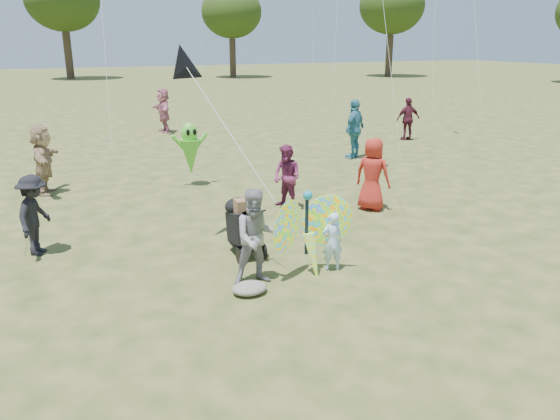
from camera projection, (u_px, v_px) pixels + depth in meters
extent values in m
plane|color=#51592B|center=(335.00, 303.00, 8.34)|extent=(160.00, 160.00, 0.00)
imported|color=#B4DAFF|center=(332.00, 241.00, 9.41)|extent=(0.42, 0.32, 1.05)
imported|color=gray|center=(257.00, 237.00, 8.82)|extent=(0.88, 0.74, 1.60)
ellipsoid|color=slate|center=(249.00, 288.00, 8.63)|extent=(0.57, 0.46, 0.18)
imported|color=#AF251C|center=(373.00, 174.00, 12.71)|extent=(0.91, 1.00, 1.71)
imported|color=black|center=(35.00, 215.00, 10.05)|extent=(0.95, 1.13, 1.52)
imported|color=teal|center=(355.00, 129.00, 18.34)|extent=(1.25, 0.99, 1.98)
imported|color=tan|center=(43.00, 160.00, 14.02)|extent=(0.91, 1.74, 1.79)
imported|color=#72264F|center=(287.00, 177.00, 12.85)|extent=(0.80, 0.89, 1.52)
imported|color=#521B2B|center=(408.00, 119.00, 21.70)|extent=(1.04, 0.57, 1.69)
imported|color=#B7687D|center=(164.00, 110.00, 23.55)|extent=(0.56, 1.75, 1.88)
cube|color=black|center=(244.00, 227.00, 10.05)|extent=(0.53, 0.90, 0.71)
cube|color=black|center=(244.00, 244.00, 10.15)|extent=(0.47, 0.72, 0.10)
ellipsoid|color=black|center=(238.00, 206.00, 10.17)|extent=(0.51, 0.45, 0.33)
cylinder|color=black|center=(239.00, 256.00, 9.77)|extent=(0.08, 0.30, 0.30)
cylinder|color=black|center=(264.00, 251.00, 9.97)|extent=(0.08, 0.30, 0.30)
cylinder|color=black|center=(235.00, 242.00, 10.57)|extent=(0.07, 0.22, 0.22)
cylinder|color=black|center=(254.00, 212.00, 9.51)|extent=(0.44, 0.07, 0.03)
cube|color=#8D6144|center=(244.00, 206.00, 9.89)|extent=(0.36, 0.31, 0.26)
ellipsoid|color=#F74D27|center=(287.00, 227.00, 9.01)|extent=(0.98, 0.71, 1.24)
ellipsoid|color=#F74D27|center=(327.00, 221.00, 9.33)|extent=(0.98, 0.71, 1.24)
cylinder|color=black|center=(307.00, 226.00, 9.20)|extent=(0.06, 0.06, 1.00)
cone|color=#F74D27|center=(314.00, 259.00, 9.24)|extent=(0.36, 0.49, 0.93)
sphere|color=teal|center=(308.00, 195.00, 9.02)|extent=(0.16, 0.16, 0.16)
cone|color=black|center=(186.00, 67.00, 9.94)|extent=(0.89, 0.62, 0.81)
cylinder|color=silver|center=(229.00, 131.00, 9.43)|extent=(0.75, 2.29, 2.10)
cone|color=#52C72F|center=(191.00, 157.00, 14.87)|extent=(0.56, 0.56, 0.95)
ellipsoid|color=#52C72F|center=(189.00, 133.00, 14.67)|extent=(0.44, 0.39, 0.57)
ellipsoid|color=black|center=(188.00, 133.00, 14.47)|extent=(0.10, 0.05, 0.17)
ellipsoid|color=black|center=(195.00, 132.00, 14.54)|extent=(0.10, 0.05, 0.17)
cylinder|color=#52C72F|center=(179.00, 143.00, 14.62)|extent=(0.43, 0.10, 0.49)
cylinder|color=#52C72F|center=(200.00, 141.00, 14.87)|extent=(0.43, 0.10, 0.49)
cylinder|color=silver|center=(204.00, 179.00, 15.00)|extent=(0.61, 0.41, 0.41)
cylinder|color=#3A2D21|center=(68.00, 56.00, 55.62)|extent=(0.77, 0.77, 4.62)
cylinder|color=#3A2D21|center=(233.00, 58.00, 58.16)|extent=(0.66, 0.67, 3.99)
ellipsoid|color=#2B4214|center=(232.00, 12.00, 56.77)|extent=(6.27, 6.27, 5.33)
cylinder|color=#3A2D21|center=(389.00, 56.00, 59.69)|extent=(0.73, 0.73, 4.41)
ellipsoid|color=#2B4214|center=(392.00, 6.00, 58.16)|extent=(6.93, 6.93, 5.89)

